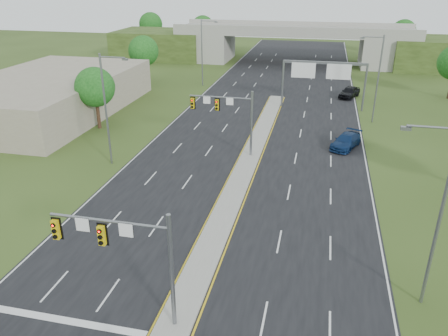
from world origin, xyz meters
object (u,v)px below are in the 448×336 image
at_px(car_far_c, 349,92).
at_px(overpass, 293,46).
at_px(car_far_b, 346,141).
at_px(signal_mast_near, 128,249).
at_px(sign_gantry, 323,72).
at_px(signal_mast_far, 230,112).

bearing_deg(car_far_c, overpass, 134.46).
xyz_separation_m(overpass, car_far_c, (11.00, -27.71, -2.68)).
distance_m(car_far_b, car_far_c, 22.50).
relative_size(signal_mast_near, car_far_c, 1.39).
height_order(overpass, car_far_b, overpass).
height_order(sign_gantry, car_far_c, sign_gantry).
xyz_separation_m(signal_mast_near, overpass, (2.26, 80.07, -1.17)).
height_order(car_far_b, car_far_c, car_far_c).
bearing_deg(signal_mast_far, car_far_c, 64.14).
bearing_deg(car_far_b, car_far_c, 109.20).
distance_m(signal_mast_far, sign_gantry, 21.91).
distance_m(signal_mast_near, signal_mast_far, 25.00).
distance_m(signal_mast_far, overpass, 55.13).
xyz_separation_m(signal_mast_far, sign_gantry, (8.95, 19.99, 0.51)).
height_order(signal_mast_near, signal_mast_far, same).
relative_size(signal_mast_near, overpass, 0.09).
bearing_deg(car_far_b, overpass, 123.22).
bearing_deg(overpass, car_far_b, -78.88).
relative_size(signal_mast_far, car_far_b, 1.33).
distance_m(signal_mast_near, car_far_b, 32.50).
relative_size(overpass, car_far_b, 15.25).
bearing_deg(signal_mast_far, overpass, 87.65).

